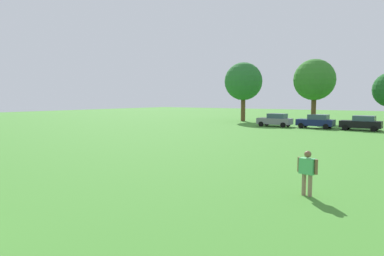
{
  "coord_description": "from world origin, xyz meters",
  "views": [
    {
      "loc": [
        11.8,
        -1.66,
        3.66
      ],
      "look_at": [
        4.2,
        9.26,
        2.52
      ],
      "focal_mm": 32.88,
      "sensor_mm": 36.0,
      "label": 1
    }
  ],
  "objects_px": {
    "parked_car_black_2": "(361,123)",
    "parked_car_gray_0": "(275,120)",
    "tree_left": "(314,80)",
    "adult_bystander": "(307,169)",
    "parked_car_navy_1": "(316,121)",
    "tree_far_left": "(243,82)"
  },
  "relations": [
    {
      "from": "parked_car_gray_0",
      "to": "parked_car_navy_1",
      "type": "bearing_deg",
      "value": -175.19
    },
    {
      "from": "parked_car_black_2",
      "to": "tree_far_left",
      "type": "height_order",
      "value": "tree_far_left"
    },
    {
      "from": "adult_bystander",
      "to": "parked_car_navy_1",
      "type": "bearing_deg",
      "value": 116.6
    },
    {
      "from": "parked_car_black_2",
      "to": "tree_far_left",
      "type": "relative_size",
      "value": 0.46
    },
    {
      "from": "parked_car_gray_0",
      "to": "parked_car_black_2",
      "type": "relative_size",
      "value": 1.0
    },
    {
      "from": "parked_car_navy_1",
      "to": "parked_car_black_2",
      "type": "height_order",
      "value": "same"
    },
    {
      "from": "tree_far_left",
      "to": "tree_left",
      "type": "relative_size",
      "value": 0.99
    },
    {
      "from": "adult_bystander",
      "to": "parked_car_black_2",
      "type": "height_order",
      "value": "adult_bystander"
    },
    {
      "from": "parked_car_navy_1",
      "to": "tree_left",
      "type": "height_order",
      "value": "tree_left"
    },
    {
      "from": "parked_car_navy_1",
      "to": "adult_bystander",
      "type": "bearing_deg",
      "value": 104.85
    },
    {
      "from": "parked_car_black_2",
      "to": "tree_left",
      "type": "xyz_separation_m",
      "value": [
        -7.9,
        8.99,
        5.43
      ]
    },
    {
      "from": "tree_far_left",
      "to": "adult_bystander",
      "type": "bearing_deg",
      "value": -60.23
    },
    {
      "from": "parked_car_gray_0",
      "to": "tree_far_left",
      "type": "relative_size",
      "value": 0.46
    },
    {
      "from": "parked_car_black_2",
      "to": "parked_car_gray_0",
      "type": "bearing_deg",
      "value": 2.24
    },
    {
      "from": "parked_car_gray_0",
      "to": "tree_far_left",
      "type": "xyz_separation_m",
      "value": [
        -8.29,
        7.41,
        5.4
      ]
    },
    {
      "from": "tree_left",
      "to": "parked_car_black_2",
      "type": "bearing_deg",
      "value": -48.69
    },
    {
      "from": "tree_far_left",
      "to": "tree_left",
      "type": "distance_m",
      "value": 10.62
    },
    {
      "from": "parked_car_black_2",
      "to": "tree_left",
      "type": "relative_size",
      "value": 0.46
    },
    {
      "from": "adult_bystander",
      "to": "parked_car_gray_0",
      "type": "xyz_separation_m",
      "value": [
        -13.07,
        29.94,
        -0.15
      ]
    },
    {
      "from": "parked_car_navy_1",
      "to": "tree_far_left",
      "type": "relative_size",
      "value": 0.46
    },
    {
      "from": "parked_car_gray_0",
      "to": "tree_far_left",
      "type": "distance_m",
      "value": 12.36
    },
    {
      "from": "tree_left",
      "to": "adult_bystander",
      "type": "bearing_deg",
      "value": -74.47
    }
  ]
}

